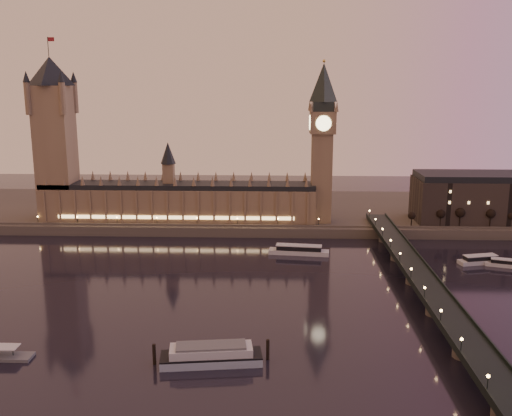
# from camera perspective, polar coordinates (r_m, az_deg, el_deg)

# --- Properties ---
(ground) EXTENTS (700.00, 700.00, 0.00)m
(ground) POSITION_cam_1_polar(r_m,az_deg,el_deg) (265.67, -3.50, -8.70)
(ground) COLOR black
(ground) RESTS_ON ground
(far_embankment) EXTENTS (560.00, 130.00, 6.00)m
(far_embankment) POSITION_cam_1_polar(r_m,az_deg,el_deg) (421.91, 2.75, -0.30)
(far_embankment) COLOR #423D35
(far_embankment) RESTS_ON ground
(palace_of_westminster) EXTENTS (180.00, 26.62, 52.00)m
(palace_of_westminster) POSITION_cam_1_polar(r_m,az_deg,el_deg) (380.64, -7.78, 1.09)
(palace_of_westminster) COLOR brown
(palace_of_westminster) RESTS_ON ground
(victoria_tower) EXTENTS (31.68, 31.68, 118.00)m
(victoria_tower) POSITION_cam_1_polar(r_m,az_deg,el_deg) (396.47, -19.52, 7.38)
(victoria_tower) COLOR brown
(victoria_tower) RESTS_ON ground
(big_ben) EXTENTS (17.68, 17.68, 104.00)m
(big_ben) POSITION_cam_1_polar(r_m,az_deg,el_deg) (370.07, 6.65, 7.41)
(big_ben) COLOR brown
(big_ben) RESTS_ON ground
(westminster_bridge) EXTENTS (13.20, 260.00, 15.30)m
(westminster_bridge) POSITION_cam_1_polar(r_m,az_deg,el_deg) (270.71, 16.34, -7.55)
(westminster_bridge) COLOR black
(westminster_bridge) RESTS_ON ground
(bare_tree_0) EXTENTS (5.37, 5.37, 10.91)m
(bare_tree_0) POSITION_cam_1_polar(r_m,az_deg,el_deg) (374.91, 15.46, -0.61)
(bare_tree_0) COLOR black
(bare_tree_0) RESTS_ON ground
(bare_tree_1) EXTENTS (5.37, 5.37, 10.91)m
(bare_tree_1) POSITION_cam_1_polar(r_m,az_deg,el_deg) (378.80, 17.75, -0.62)
(bare_tree_1) COLOR black
(bare_tree_1) RESTS_ON ground
(bare_tree_2) EXTENTS (5.37, 5.37, 10.91)m
(bare_tree_2) POSITION_cam_1_polar(r_m,az_deg,el_deg) (383.28, 19.99, -0.63)
(bare_tree_2) COLOR black
(bare_tree_2) RESTS_ON ground
(bare_tree_3) EXTENTS (5.37, 5.37, 10.91)m
(bare_tree_3) POSITION_cam_1_polar(r_m,az_deg,el_deg) (388.33, 22.17, -0.64)
(bare_tree_3) COLOR black
(bare_tree_3) RESTS_ON ground
(cruise_boat_a) EXTENTS (34.71, 11.31, 5.45)m
(cruise_boat_a) POSITION_cam_1_polar(r_m,az_deg,el_deg) (326.43, 4.31, -4.22)
(cruise_boat_a) COLOR silver
(cruise_boat_a) RESTS_ON ground
(cruise_boat_b) EXTENTS (23.23, 12.28, 4.17)m
(cruise_boat_b) POSITION_cam_1_polar(r_m,az_deg,el_deg) (331.93, 23.89, -5.10)
(cruise_boat_b) COLOR silver
(cruise_boat_b) RESTS_ON ground
(cruise_boat_c) EXTENTS (24.81, 12.22, 4.79)m
(cruise_boat_c) POSITION_cam_1_polar(r_m,az_deg,el_deg) (332.09, 21.50, -4.84)
(cruise_boat_c) COLOR silver
(cruise_boat_c) RESTS_ON ground
(moored_barge) EXTENTS (40.42, 14.32, 7.47)m
(moored_barge) POSITION_cam_1_polar(r_m,az_deg,el_deg) (204.91, -4.50, -14.43)
(moored_barge) COLOR #93A6BC
(moored_barge) RESTS_ON ground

